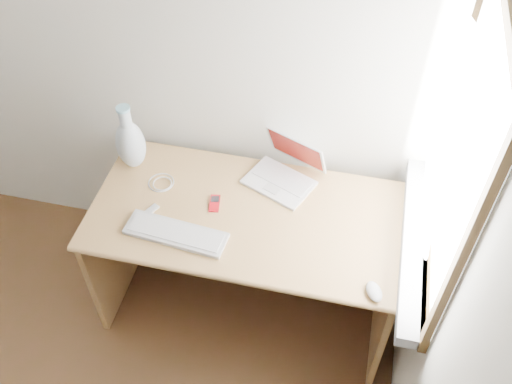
% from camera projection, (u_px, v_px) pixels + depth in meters
% --- Properties ---
extents(back_wall, '(3.50, 0.04, 2.60)m').
position_uv_depth(back_wall, '(54.00, 23.00, 2.52)').
color(back_wall, white).
rests_on(back_wall, floor).
extents(window, '(0.11, 0.99, 1.10)m').
position_uv_depth(window, '(451.00, 155.00, 1.98)').
color(window, white).
rests_on(window, right_wall).
extents(desk, '(1.38, 0.69, 0.73)m').
position_uv_depth(desk, '(251.00, 229.00, 2.73)').
color(desk, tan).
rests_on(desk, floor).
extents(laptop, '(0.36, 0.35, 0.20)m').
position_uv_depth(laptop, '(281.00, 170.00, 2.63)').
color(laptop, white).
rests_on(laptop, desk).
extents(external_keyboard, '(0.45, 0.17, 0.02)m').
position_uv_depth(external_keyboard, '(176.00, 233.00, 2.43)').
color(external_keyboard, silver).
rests_on(external_keyboard, desk).
extents(mouse, '(0.09, 0.11, 0.03)m').
position_uv_depth(mouse, '(374.00, 292.00, 2.22)').
color(mouse, white).
rests_on(mouse, desk).
extents(ipod, '(0.06, 0.11, 0.01)m').
position_uv_depth(ipod, '(215.00, 203.00, 2.55)').
color(ipod, '#A40B13').
rests_on(ipod, desk).
extents(cable_coil, '(0.16, 0.16, 0.01)m').
position_uv_depth(cable_coil, '(161.00, 183.00, 2.64)').
color(cable_coil, silver).
rests_on(cable_coil, desk).
extents(remote, '(0.07, 0.09, 0.01)m').
position_uv_depth(remote, '(150.00, 211.00, 2.52)').
color(remote, silver).
rests_on(remote, desk).
extents(vase, '(0.14, 0.14, 0.35)m').
position_uv_depth(vase, '(130.00, 143.00, 2.62)').
color(vase, silver).
rests_on(vase, desk).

